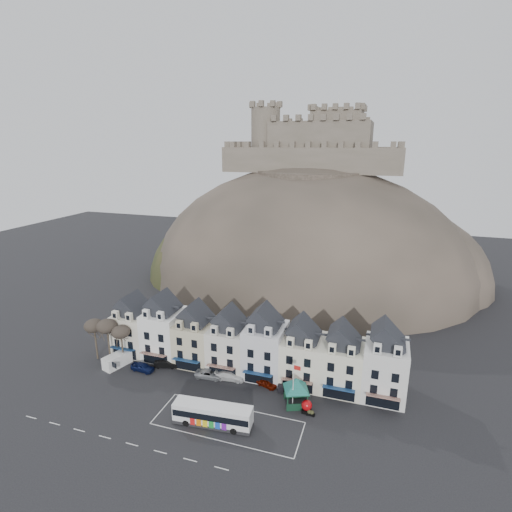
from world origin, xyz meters
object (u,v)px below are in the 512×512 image
Objects in this scene: bus at (213,414)px; car_black at (166,363)px; red_buoy at (307,406)px; car_white at (230,375)px; car_charcoal at (291,388)px; white_van at (117,360)px; flagpole at (294,384)px; car_maroon at (267,383)px; car_silver at (210,374)px; bus_shelter at (296,384)px; car_navy at (143,367)px.

car_black is at bearing 136.63° from bus.
car_black is (-27.39, 4.53, -0.31)m from red_buoy.
car_white is 11.12m from car_charcoal.
white_van is 1.24× the size of car_black.
car_black is 23.91m from car_charcoal.
car_maroon is (-5.74, 4.60, -4.00)m from flagpole.
car_silver is 0.97× the size of car_white.
car_maroon is at bearing 141.27° from flagpole.
white_van reaches higher than car_black.
bus_shelter reaches higher than car_navy.
car_black is (-25.38, 3.27, -2.99)m from bus_shelter.
flagpole reaches higher than car_silver.
white_van is (-36.31, 2.03, 0.14)m from red_buoy.
white_van is 1.24× the size of car_navy.
bus is 2.68× the size of car_charcoal.
car_white reaches higher than car_navy.
red_buoy is (2.01, -1.26, -2.68)m from bus_shelter.
flagpole is 1.58× the size of car_silver.
car_silver is at bearing 166.11° from flagpole.
car_navy is at bearing 114.80° from car_maroon.
bus is at bearing -143.83° from car_black.
car_black is at bearing 79.34° from car_silver.
car_silver reaches higher than car_maroon.
bus_shelter reaches higher than car_black.
car_maroon is 0.83× the size of car_charcoal.
car_charcoal is (-1.47, 2.91, -2.99)m from bus_shelter.
car_charcoal is (9.16, 11.34, -1.10)m from bus.
car_charcoal is at bearing -81.18° from car_navy.
car_navy is 12.74m from car_silver.
red_buoy is at bearing -114.80° from car_black.
car_silver is at bearing 111.98° from bus.
car_white is at bearing 162.77° from red_buoy.
car_silver is at bearing -109.27° from car_black.
car_white is at bearing 78.28° from car_charcoal.
white_van is at bearing 153.82° from bus.
car_black is at bearing 108.59° from car_maroon.
car_black is (-25.26, 4.60, -3.89)m from flagpole.
bus_shelter is 29.02m from car_navy.
red_buoy reaches higher than car_silver.
car_navy is 1.00× the size of car_black.
bus_shelter is at bearing -109.86° from car_white.
car_white reaches higher than car_black.
car_navy is at bearing 176.24° from red_buoy.
car_navy reaches higher than car_black.
car_navy is at bearing 156.20° from bus_shelter.
bus_shelter is 1.62m from flagpole.
flagpole reaches higher than bus.
bus_shelter reaches higher than car_silver.
flagpole is 5.92m from car_charcoal.
car_silver is at bearing 94.18° from car_white.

